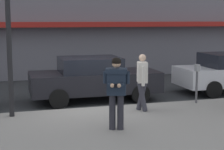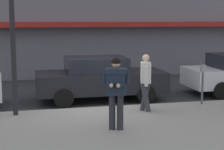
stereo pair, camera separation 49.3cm
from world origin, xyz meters
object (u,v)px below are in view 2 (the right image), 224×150
(street_lamp_post, at_px, (12,8))
(parked_sedan_mid, at_px, (100,78))
(pedestrian_in_light_coat, at_px, (146,79))
(man_texting_on_phone, at_px, (116,85))
(parking_meter, at_px, (203,79))

(street_lamp_post, bearing_deg, parked_sedan_mid, 34.94)
(pedestrian_in_light_coat, distance_m, street_lamp_post, 4.29)
(man_texting_on_phone, relative_size, pedestrian_in_light_coat, 1.06)
(pedestrian_in_light_coat, distance_m, parking_meter, 2.12)
(parked_sedan_mid, bearing_deg, street_lamp_post, -145.06)
(man_texting_on_phone, distance_m, pedestrian_in_light_coat, 2.10)
(parking_meter, bearing_deg, man_texting_on_phone, -148.00)
(parked_sedan_mid, bearing_deg, pedestrian_in_light_coat, -69.42)
(parked_sedan_mid, relative_size, street_lamp_post, 0.92)
(man_texting_on_phone, relative_size, street_lamp_post, 0.37)
(man_texting_on_phone, distance_m, parking_meter, 3.98)
(man_texting_on_phone, bearing_deg, parked_sedan_mid, 84.39)
(street_lamp_post, bearing_deg, pedestrian_in_light_coat, -6.24)
(parked_sedan_mid, distance_m, parking_meter, 3.55)
(parked_sedan_mid, xyz_separation_m, street_lamp_post, (-2.85, -1.99, 2.35))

